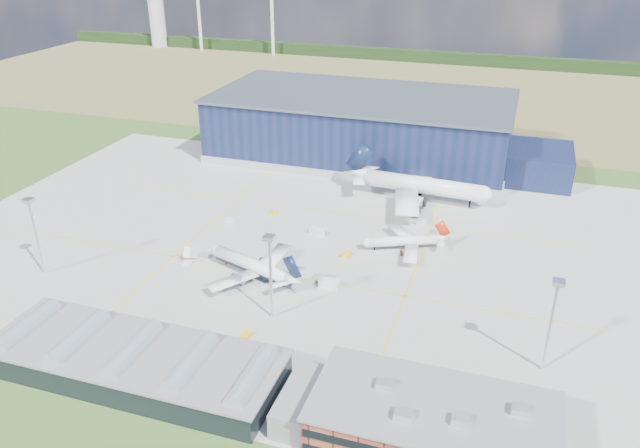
% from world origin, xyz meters
% --- Properties ---
extents(ground, '(600.00, 600.00, 0.00)m').
position_xyz_m(ground, '(0.00, 0.00, 0.00)').
color(ground, '#355720').
rests_on(ground, ground).
extents(apron, '(220.00, 160.00, 0.08)m').
position_xyz_m(apron, '(0.00, 10.00, 0.03)').
color(apron, '#A4A39E').
rests_on(apron, ground).
extents(farmland, '(600.00, 220.00, 0.01)m').
position_xyz_m(farmland, '(0.00, 220.00, 0.00)').
color(farmland, olive).
rests_on(farmland, ground).
extents(treeline, '(600.00, 8.00, 8.00)m').
position_xyz_m(treeline, '(0.00, 300.00, 4.00)').
color(treeline, black).
rests_on(treeline, ground).
extents(horizon_dressing, '(440.20, 18.00, 70.00)m').
position_xyz_m(horizon_dressing, '(-191.30, 294.39, 34.20)').
color(horizon_dressing, silver).
rests_on(horizon_dressing, ground).
extents(hangar, '(145.00, 62.00, 26.10)m').
position_xyz_m(hangar, '(2.81, 94.80, 11.62)').
color(hangar, '#111B38').
rests_on(hangar, ground).
extents(ops_building, '(46.00, 23.00, 10.90)m').
position_xyz_m(ops_building, '(55.01, -60.00, 4.79)').
color(ops_building, maroon).
rests_on(ops_building, ground).
extents(glass_concourse, '(78.00, 23.00, 8.60)m').
position_xyz_m(glass_concourse, '(-6.45, -60.00, 3.69)').
color(glass_concourse, black).
rests_on(glass_concourse, ground).
extents(light_mast_west, '(2.60, 2.60, 23.00)m').
position_xyz_m(light_mast_west, '(-60.00, -30.00, 15.43)').
color(light_mast_west, silver).
rests_on(light_mast_west, ground).
extents(light_mast_center, '(2.60, 2.60, 23.00)m').
position_xyz_m(light_mast_center, '(10.00, -30.00, 15.43)').
color(light_mast_center, silver).
rests_on(light_mast_center, ground).
extents(light_mast_east, '(2.60, 2.60, 23.00)m').
position_xyz_m(light_mast_east, '(75.00, -30.00, 15.43)').
color(light_mast_east, silver).
rests_on(light_mast_east, ground).
extents(airliner_navy, '(42.39, 41.93, 10.94)m').
position_xyz_m(airliner_navy, '(-3.03, -12.81, 5.47)').
color(airliner_navy, white).
rests_on(airliner_navy, ground).
extents(airliner_red, '(35.93, 35.62, 8.95)m').
position_xyz_m(airliner_red, '(33.96, 15.96, 4.47)').
color(airliner_red, white).
rests_on(airliner_red, ground).
extents(airliner_widebody, '(58.22, 57.12, 17.79)m').
position_xyz_m(airliner_widebody, '(32.98, 55.00, 8.89)').
color(airliner_widebody, white).
rests_on(airliner_widebody, ground).
extents(gse_tug_a, '(2.20, 3.32, 1.32)m').
position_xyz_m(gse_tug_a, '(19.01, 6.25, 0.66)').
color(gse_tug_a, yellow).
rests_on(gse_tug_a, ground).
extents(gse_tug_b, '(2.25, 3.05, 1.22)m').
position_xyz_m(gse_tug_b, '(7.31, -40.14, 0.61)').
color(gse_tug_b, yellow).
rests_on(gse_tug_b, ground).
extents(gse_van_a, '(5.65, 2.75, 2.40)m').
position_xyz_m(gse_van_a, '(19.33, -11.89, 1.20)').
color(gse_van_a, silver).
rests_on(gse_van_a, ground).
extents(gse_cart_a, '(3.28, 3.93, 1.45)m').
position_xyz_m(gse_cart_a, '(36.47, 35.01, 0.73)').
color(gse_cart_a, silver).
rests_on(gse_cart_a, ground).
extents(gse_van_b, '(5.55, 4.54, 2.32)m').
position_xyz_m(gse_van_b, '(6.05, 17.10, 1.16)').
color(gse_van_b, silver).
rests_on(gse_van_b, ground).
extents(gse_tug_c, '(2.34, 3.15, 1.24)m').
position_xyz_m(gse_tug_c, '(-12.95, 26.93, 0.62)').
color(gse_tug_c, yellow).
rests_on(gse_tug_c, ground).
extents(gse_cart_b, '(3.61, 2.93, 1.36)m').
position_xyz_m(gse_cart_b, '(-24.20, 17.07, 0.68)').
color(gse_cart_b, silver).
rests_on(gse_cart_b, ground).
extents(gse_van_c, '(5.01, 2.75, 2.31)m').
position_xyz_m(gse_van_c, '(73.47, -46.00, 1.16)').
color(gse_van_c, silver).
rests_on(gse_van_c, ground).
extents(airstair, '(2.03, 5.04, 3.22)m').
position_xyz_m(airstair, '(-23.81, -10.20, 1.61)').
color(airstair, silver).
rests_on(airstair, ground).
extents(car_a, '(3.51, 2.45, 1.11)m').
position_xyz_m(car_a, '(11.28, -46.89, 0.55)').
color(car_a, '#99999E').
rests_on(car_a, ground).
extents(car_b, '(4.28, 2.26, 1.34)m').
position_xyz_m(car_b, '(41.15, -48.00, 0.67)').
color(car_b, '#99999E').
rests_on(car_b, ground).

